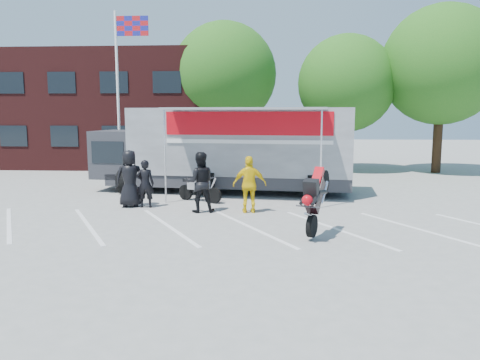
# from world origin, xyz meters

# --- Properties ---
(ground) EXTENTS (100.00, 100.00, 0.00)m
(ground) POSITION_xyz_m (0.00, 0.00, 0.00)
(ground) COLOR #979792
(ground) RESTS_ON ground
(parking_bay_lines) EXTENTS (18.09, 13.33, 0.01)m
(parking_bay_lines) POSITION_xyz_m (0.00, 1.00, 0.01)
(parking_bay_lines) COLOR white
(parking_bay_lines) RESTS_ON ground
(office_building) EXTENTS (18.00, 8.00, 7.00)m
(office_building) POSITION_xyz_m (-10.00, 18.00, 3.50)
(office_building) COLOR #411515
(office_building) RESTS_ON ground
(flagpole) EXTENTS (1.61, 0.12, 8.00)m
(flagpole) POSITION_xyz_m (-6.24, 10.00, 5.05)
(flagpole) COLOR white
(flagpole) RESTS_ON ground
(tree_left) EXTENTS (6.12, 6.12, 8.64)m
(tree_left) POSITION_xyz_m (-2.00, 16.00, 5.57)
(tree_left) COLOR #382314
(tree_left) RESTS_ON ground
(tree_mid) EXTENTS (5.44, 5.44, 7.68)m
(tree_mid) POSITION_xyz_m (5.00, 15.00, 4.94)
(tree_mid) COLOR #382314
(tree_mid) RESTS_ON ground
(tree_right) EXTENTS (6.46, 6.46, 9.12)m
(tree_right) POSITION_xyz_m (10.00, 14.50, 5.88)
(tree_right) COLOR #382314
(tree_right) RESTS_ON ground
(transporter_truck) EXTENTS (11.48, 6.51, 3.48)m
(transporter_truck) POSITION_xyz_m (-0.99, 7.19, 0.00)
(transporter_truck) COLOR #9C9EA4
(transporter_truck) RESTS_ON ground
(parked_motorcycle) EXTENTS (2.03, 1.54, 1.03)m
(parked_motorcycle) POSITION_xyz_m (-1.88, 4.95, 0.00)
(parked_motorcycle) COLOR silver
(parked_motorcycle) RESTS_ON ground
(stunt_bike_rider) EXTENTS (1.37, 1.85, 1.97)m
(stunt_bike_rider) POSITION_xyz_m (2.08, 0.37, 0.00)
(stunt_bike_rider) COLOR black
(stunt_bike_rider) RESTS_ON ground
(spectator_leather_a) EXTENTS (1.10, 0.85, 2.01)m
(spectator_leather_a) POSITION_xyz_m (-4.17, 3.82, 1.00)
(spectator_leather_a) COLOR black
(spectator_leather_a) RESTS_ON ground
(spectator_leather_b) EXTENTS (0.63, 0.44, 1.68)m
(spectator_leather_b) POSITION_xyz_m (-3.60, 3.72, 0.84)
(spectator_leather_b) COLOR black
(spectator_leather_b) RESTS_ON ground
(spectator_leather_c) EXTENTS (1.09, 0.91, 2.01)m
(spectator_leather_c) POSITION_xyz_m (-1.59, 3.08, 1.00)
(spectator_leather_c) COLOR black
(spectator_leather_c) RESTS_ON ground
(spectator_hivis) EXTENTS (1.15, 0.58, 1.88)m
(spectator_hivis) POSITION_xyz_m (0.06, 3.07, 0.94)
(spectator_hivis) COLOR yellow
(spectator_hivis) RESTS_ON ground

